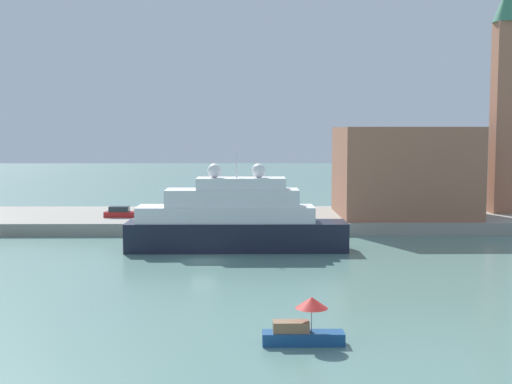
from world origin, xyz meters
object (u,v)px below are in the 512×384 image
(harbor_building, at_px, (403,171))
(parked_car, at_px, (120,213))
(large_yacht, at_px, (234,221))
(mooring_bollard, at_px, (186,219))
(small_motorboat, at_px, (304,326))
(person_figure, at_px, (161,210))
(bell_tower, at_px, (504,91))

(harbor_building, relative_size, parked_car, 4.05)
(large_yacht, xyz_separation_m, mooring_bollard, (-6.14, 10.96, -1.22))
(harbor_building, relative_size, mooring_bollard, 19.64)
(parked_car, bearing_deg, small_motorboat, -67.73)
(large_yacht, xyz_separation_m, parked_car, (-15.27, 16.45, -1.06))
(mooring_bollard, bearing_deg, person_figure, 123.14)
(small_motorboat, bearing_deg, person_figure, 106.71)
(large_yacht, height_order, person_figure, large_yacht)
(parked_car, bearing_deg, mooring_bollard, -31.02)
(parked_car, distance_m, mooring_bollard, 10.65)
(bell_tower, relative_size, person_figure, 17.61)
(large_yacht, bearing_deg, harbor_building, 39.28)
(small_motorboat, xyz_separation_m, harbor_building, (17.49, 51.07, 6.30))
(harbor_building, distance_m, parked_car, 38.07)
(mooring_bollard, bearing_deg, parked_car, 148.98)
(harbor_building, distance_m, person_figure, 32.82)
(large_yacht, bearing_deg, mooring_bollard, 119.26)
(person_figure, relative_size, mooring_bollard, 1.99)
(large_yacht, bearing_deg, person_figure, 120.66)
(bell_tower, bearing_deg, small_motorboat, -120.63)
(small_motorboat, relative_size, person_figure, 2.84)
(harbor_building, height_order, person_figure, harbor_building)
(small_motorboat, distance_m, mooring_bollard, 45.11)
(harbor_building, bearing_deg, person_figure, -177.51)
(small_motorboat, xyz_separation_m, person_figure, (-14.91, 49.67, 1.21))
(large_yacht, relative_size, parked_car, 5.55)
(small_motorboat, bearing_deg, mooring_bollard, 104.16)
(bell_tower, relative_size, mooring_bollard, 34.95)
(harbor_building, bearing_deg, large_yacht, -140.72)
(parked_car, bearing_deg, large_yacht, -47.13)
(large_yacht, bearing_deg, small_motorboat, -81.51)
(parked_car, height_order, mooring_bollard, parked_car)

